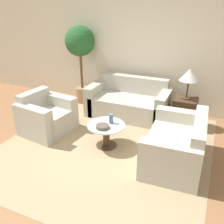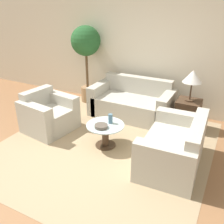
% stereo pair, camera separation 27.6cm
% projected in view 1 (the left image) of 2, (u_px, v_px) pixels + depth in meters
% --- Properties ---
extents(ground_plane, '(14.00, 14.00, 0.00)m').
position_uv_depth(ground_plane, '(83.00, 163.00, 3.93)').
color(ground_plane, '#8E603D').
extents(wall_back, '(10.00, 0.06, 2.60)m').
position_uv_depth(wall_back, '(138.00, 51.00, 5.56)').
color(wall_back, beige).
rests_on(wall_back, ground_plane).
extents(rug, '(3.49, 3.62, 0.01)m').
position_uv_depth(rug, '(106.00, 145.00, 4.40)').
color(rug, tan).
rests_on(rug, ground_plane).
extents(sofa_main, '(1.74, 0.87, 0.81)m').
position_uv_depth(sofa_main, '(129.00, 103.00, 5.47)').
color(sofa_main, '#B2AD9E').
rests_on(sofa_main, ground_plane).
extents(armchair, '(0.92, 0.99, 0.77)m').
position_uv_depth(armchair, '(45.00, 118.00, 4.78)').
color(armchair, '#B2AD9E').
rests_on(armchair, ground_plane).
extents(loveseat, '(0.89, 1.39, 0.79)m').
position_uv_depth(loveseat, '(179.00, 147.00, 3.85)').
color(loveseat, '#B2AD9E').
rests_on(loveseat, ground_plane).
extents(coffee_table, '(0.65, 0.65, 0.42)m').
position_uv_depth(coffee_table, '(106.00, 132.00, 4.29)').
color(coffee_table, '#422D1E').
rests_on(coffee_table, ground_plane).
extents(side_table, '(0.45, 0.45, 0.58)m').
position_uv_depth(side_table, '(184.00, 112.00, 5.00)').
color(side_table, '#422D1E').
rests_on(side_table, ground_plane).
extents(table_lamp, '(0.36, 0.36, 0.60)m').
position_uv_depth(table_lamp, '(189.00, 76.00, 4.68)').
color(table_lamp, '#422D1E').
rests_on(table_lamp, side_table).
extents(potted_plant, '(0.68, 0.68, 1.82)m').
position_uv_depth(potted_plant, '(80.00, 48.00, 5.71)').
color(potted_plant, '#93704C').
rests_on(potted_plant, ground_plane).
extents(vase, '(0.07, 0.07, 0.17)m').
position_uv_depth(vase, '(111.00, 119.00, 4.25)').
color(vase, slate).
rests_on(vase, coffee_table).
extents(bowl, '(0.22, 0.22, 0.05)m').
position_uv_depth(bowl, '(102.00, 127.00, 4.11)').
color(bowl, brown).
rests_on(bowl, coffee_table).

